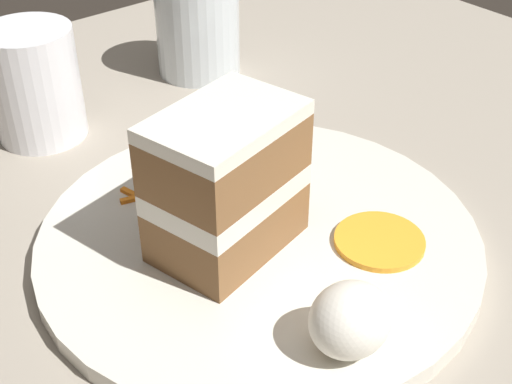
% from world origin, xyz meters
% --- Properties ---
extents(ground_plane, '(6.00, 6.00, 0.00)m').
position_xyz_m(ground_plane, '(0.00, 0.00, 0.00)').
color(ground_plane, black).
rests_on(ground_plane, ground).
extents(dining_table, '(0.97, 0.85, 0.02)m').
position_xyz_m(dining_table, '(0.00, 0.00, 0.01)').
color(dining_table, gray).
rests_on(dining_table, ground).
extents(plate, '(0.30, 0.30, 0.01)m').
position_xyz_m(plate, '(-0.00, -0.02, 0.03)').
color(plate, silver).
rests_on(plate, dining_table).
extents(cake_slice, '(0.10, 0.08, 0.10)m').
position_xyz_m(cake_slice, '(-0.02, -0.02, 0.08)').
color(cake_slice, brown).
rests_on(cake_slice, plate).
extents(cream_dollop, '(0.05, 0.04, 0.04)m').
position_xyz_m(cream_dollop, '(-0.03, -0.13, 0.06)').
color(cream_dollop, white).
rests_on(cream_dollop, plate).
extents(orange_garnish, '(0.06, 0.06, 0.00)m').
position_xyz_m(orange_garnish, '(0.05, -0.08, 0.04)').
color(orange_garnish, orange).
rests_on(orange_garnish, plate).
extents(carrot_shreds_scatter, '(0.12, 0.11, 0.00)m').
position_xyz_m(carrot_shreds_scatter, '(-0.00, 0.06, 0.04)').
color(carrot_shreds_scatter, orange).
rests_on(carrot_shreds_scatter, plate).
extents(drinking_glass, '(0.08, 0.08, 0.09)m').
position_xyz_m(drinking_glass, '(0.13, 0.23, 0.06)').
color(drinking_glass, silver).
rests_on(drinking_glass, dining_table).
extents(coffee_mug, '(0.07, 0.07, 0.09)m').
position_xyz_m(coffee_mug, '(-0.04, 0.21, 0.07)').
color(coffee_mug, white).
rests_on(coffee_mug, dining_table).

